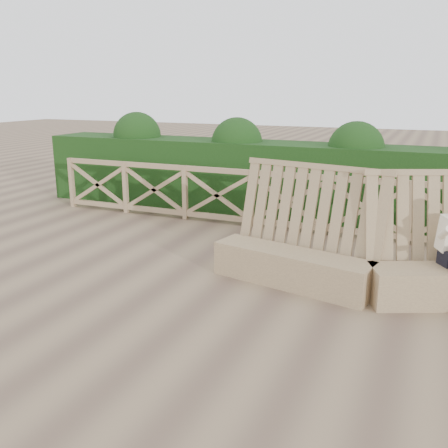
% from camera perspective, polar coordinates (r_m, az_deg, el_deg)
% --- Properties ---
extents(ground, '(60.00, 60.00, 0.00)m').
position_cam_1_polar(ground, '(6.37, -1.95, -8.65)').
color(ground, brown).
rests_on(ground, ground).
extents(bench, '(4.32, 1.58, 1.60)m').
position_cam_1_polar(bench, '(6.77, 16.67, -4.19)').
color(bench, '#7E6348').
rests_on(bench, ground).
extents(guardrail, '(10.10, 0.09, 1.10)m').
position_cam_1_polar(guardrail, '(9.34, 7.23, 2.56)').
color(guardrail, '#987558').
rests_on(guardrail, ground).
extents(hedge, '(12.00, 1.20, 1.50)m').
position_cam_1_polar(hedge, '(10.43, 9.13, 4.92)').
color(hedge, black).
rests_on(hedge, ground).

